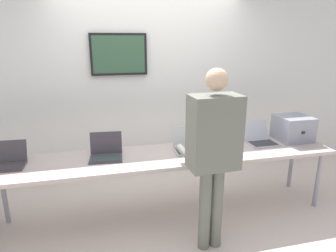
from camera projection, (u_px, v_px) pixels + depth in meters
ground at (169, 215)px, 3.40m from camera, size 8.00×8.00×0.04m
back_wall at (149, 85)px, 4.07m from camera, size 8.00×0.11×2.65m
workbench at (169, 158)px, 3.20m from camera, size 3.71×0.70×0.74m
equipment_box at (293, 128)px, 3.62m from camera, size 0.39×0.39×0.30m
laptop_station_0 at (9, 161)px, 2.88m from camera, size 0.32×0.29×0.23m
laptop_station_1 at (106, 152)px, 3.09m from camera, size 0.36×0.31×0.25m
laptop_station_2 at (189, 145)px, 3.30m from camera, size 0.36×0.32×0.24m
laptop_station_3 at (260, 138)px, 3.53m from camera, size 0.33×0.36×0.24m
person at (213, 145)px, 2.58m from camera, size 0.45×0.60×1.71m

